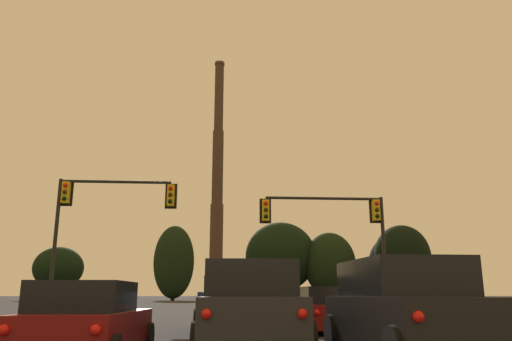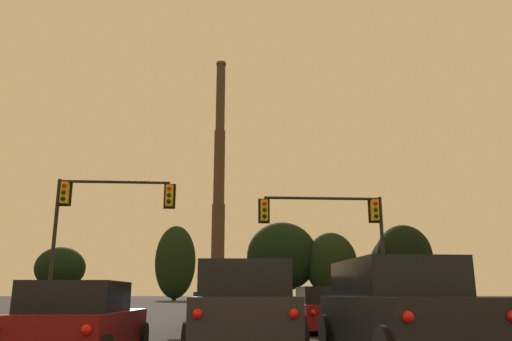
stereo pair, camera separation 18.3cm
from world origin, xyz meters
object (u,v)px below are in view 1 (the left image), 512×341
at_px(pickup_truck_center_lane_front, 231,307).
at_px(traffic_light_overhead_right, 342,224).
at_px(hatchback_left_lane_second, 87,324).
at_px(suv_right_lane_second, 404,311).
at_px(hatchback_right_lane_front, 326,311).
at_px(smokestack, 217,200).
at_px(traffic_light_overhead_left, 97,211).
at_px(suv_center_lane_second, 250,309).

relative_size(pickup_truck_center_lane_front, traffic_light_overhead_right, 0.87).
bearing_deg(hatchback_left_lane_second, suv_right_lane_second, -1.11).
relative_size(hatchback_right_lane_front, suv_right_lane_second, 0.83).
xyz_separation_m(suv_right_lane_second, smokestack, (-4.57, 115.41, 23.50)).
xyz_separation_m(hatchback_right_lane_front, suv_right_lane_second, (0.03, -7.18, 0.23)).
bearing_deg(hatchback_right_lane_front, smokestack, 91.97).
height_order(traffic_light_overhead_right, traffic_light_overhead_left, traffic_light_overhead_left).
bearing_deg(traffic_light_overhead_right, smokestack, 94.00).
relative_size(pickup_truck_center_lane_front, smokestack, 0.09).
distance_m(hatchback_right_lane_front, suv_right_lane_second, 7.18).
distance_m(suv_right_lane_second, smokestack, 117.87).
xyz_separation_m(suv_center_lane_second, pickup_truck_center_lane_front, (-0.27, 6.23, -0.09)).
relative_size(hatchback_right_lane_front, smokestack, 0.07).
relative_size(suv_right_lane_second, traffic_light_overhead_right, 0.78).
distance_m(suv_right_lane_second, traffic_light_overhead_left, 17.83).
bearing_deg(smokestack, traffic_light_overhead_left, -92.78).
relative_size(hatchback_left_lane_second, suv_right_lane_second, 0.84).
bearing_deg(traffic_light_overhead_left, smokestack, 87.22).
distance_m(pickup_truck_center_lane_front, traffic_light_overhead_left, 10.42).
xyz_separation_m(suv_right_lane_second, traffic_light_overhead_right, (2.47, 14.69, 3.70)).
bearing_deg(traffic_light_overhead_left, traffic_light_overhead_right, 0.80).
height_order(suv_right_lane_second, smokestack, smokestack).
bearing_deg(pickup_truck_center_lane_front, hatchback_left_lane_second, -111.88).
distance_m(suv_center_lane_second, suv_right_lane_second, 3.11).
relative_size(traffic_light_overhead_right, smokestack, 0.10).
distance_m(traffic_light_overhead_right, smokestack, 102.89).
xyz_separation_m(hatchback_right_lane_front, traffic_light_overhead_right, (2.50, 7.51, 3.93)).
height_order(hatchback_right_lane_front, smokestack, smokestack).
bearing_deg(hatchback_left_lane_second, traffic_light_overhead_right, 61.41).
xyz_separation_m(hatchback_left_lane_second, traffic_light_overhead_left, (-3.49, 14.21, 4.40)).
relative_size(traffic_light_overhead_right, traffic_light_overhead_left, 0.96).
distance_m(traffic_light_overhead_right, traffic_light_overhead_left, 11.95).
relative_size(suv_center_lane_second, suv_right_lane_second, 1.00).
xyz_separation_m(hatchback_left_lane_second, smokestack, (1.40, 115.10, 23.73)).
relative_size(hatchback_left_lane_second, smokestack, 0.07).
height_order(suv_center_lane_second, pickup_truck_center_lane_front, suv_center_lane_second).
xyz_separation_m(hatchback_left_lane_second, traffic_light_overhead_right, (8.45, 14.38, 3.93)).
relative_size(hatchback_right_lane_front, traffic_light_overhead_left, 0.62).
height_order(hatchback_left_lane_second, suv_right_lane_second, suv_right_lane_second).
height_order(hatchback_right_lane_front, suv_center_lane_second, suv_center_lane_second).
bearing_deg(suv_center_lane_second, hatchback_left_lane_second, -162.20).
relative_size(traffic_light_overhead_left, smokestack, 0.11).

